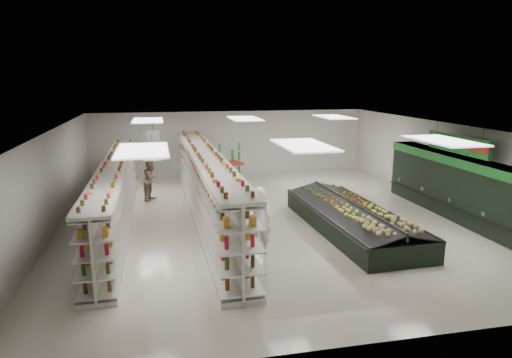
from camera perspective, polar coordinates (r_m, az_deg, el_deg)
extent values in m
plane|color=beige|center=(16.16, 1.34, -4.90)|extent=(16.00, 16.00, 0.00)
cube|color=white|center=(15.51, 1.40, 6.46)|extent=(14.00, 16.00, 0.02)
cube|color=silver|center=(23.50, -3.22, 4.57)|extent=(14.00, 0.02, 3.20)
cube|color=silver|center=(8.51, 14.28, -10.19)|extent=(14.00, 0.02, 3.20)
cube|color=silver|center=(15.70, -24.31, -0.50)|extent=(0.02, 16.00, 3.20)
cube|color=silver|center=(18.66, 22.77, 1.54)|extent=(0.02, 16.00, 3.20)
cube|color=black|center=(17.31, 24.21, -1.07)|extent=(0.80, 8.00, 2.20)
cube|color=#1D6F26|center=(17.12, 24.43, 2.02)|extent=(0.85, 8.00, 0.30)
cube|color=black|center=(17.29, 23.37, -2.89)|extent=(0.55, 7.80, 0.15)
cube|color=silver|center=(17.17, 23.88, -0.29)|extent=(0.45, 7.70, 0.03)
cube|color=silver|center=(17.11, 23.96, 0.69)|extent=(0.45, 7.70, 0.03)
cube|color=white|center=(13.16, -12.82, 3.09)|extent=(0.50, 0.06, 0.40)
cube|color=red|center=(13.16, -12.82, 3.09)|extent=(0.52, 0.02, 0.12)
cylinder|color=black|center=(13.12, -12.88, 4.38)|extent=(0.01, 0.01, 0.50)
cube|color=white|center=(17.12, -12.74, 5.21)|extent=(0.50, 0.06, 0.40)
cube|color=red|center=(17.12, -12.74, 5.21)|extent=(0.52, 0.02, 0.12)
cylinder|color=black|center=(17.09, -12.79, 6.20)|extent=(0.01, 0.01, 0.50)
cube|color=#1D6F26|center=(16.86, 23.85, 4.00)|extent=(0.10, 3.20, 0.60)
cube|color=red|center=(16.83, 23.68, 4.00)|extent=(0.03, 3.20, 0.18)
cylinder|color=black|center=(15.87, 26.49, 4.75)|extent=(0.01, 0.01, 0.50)
cylinder|color=black|center=(17.79, 21.71, 5.87)|extent=(0.01, 0.01, 0.50)
cube|color=silver|center=(16.14, -16.92, -5.26)|extent=(0.90, 11.81, 0.12)
cube|color=silver|center=(15.89, -17.13, -2.08)|extent=(0.07, 11.81, 1.97)
cube|color=silver|center=(15.68, -17.37, 1.55)|extent=(0.90, 11.81, 0.08)
cube|color=silver|center=(16.13, -17.75, -4.89)|extent=(0.45, 11.71, 0.03)
cube|color=silver|center=(16.01, -17.85, -3.42)|extent=(0.45, 11.71, 0.03)
cube|color=silver|center=(15.90, -17.95, -1.92)|extent=(0.45, 11.71, 0.03)
cube|color=silver|center=(15.80, -18.06, -0.41)|extent=(0.45, 11.71, 0.03)
cube|color=silver|center=(15.72, -18.16, 1.12)|extent=(0.45, 11.71, 0.03)
cube|color=silver|center=(16.09, -16.14, -4.83)|extent=(0.45, 11.71, 0.03)
cube|color=silver|center=(15.97, -16.23, -3.35)|extent=(0.45, 11.71, 0.03)
cube|color=silver|center=(15.86, -16.33, -1.85)|extent=(0.45, 11.71, 0.03)
cube|color=silver|center=(15.76, -16.42, -0.34)|extent=(0.45, 11.71, 0.03)
cube|color=silver|center=(15.68, -16.52, 1.20)|extent=(0.45, 11.71, 0.03)
cube|color=silver|center=(16.33, -6.25, -4.54)|extent=(1.21, 13.43, 0.13)
cube|color=silver|center=(16.06, -6.34, -0.95)|extent=(0.27, 13.41, 2.24)
cube|color=silver|center=(15.83, -6.44, 3.14)|extent=(1.21, 13.43, 0.09)
cube|color=silver|center=(16.27, -7.16, -4.14)|extent=(0.69, 13.31, 0.03)
cube|color=silver|center=(16.14, -7.21, -2.47)|extent=(0.69, 13.31, 0.03)
cube|color=silver|center=(16.02, -7.26, -0.78)|extent=(0.69, 13.31, 0.03)
cube|color=silver|center=(15.92, -7.30, 0.93)|extent=(0.69, 13.31, 0.03)
cube|color=silver|center=(15.83, -7.35, 2.67)|extent=(0.69, 13.31, 0.03)
cube|color=silver|center=(16.33, -5.36, -4.03)|extent=(0.69, 13.31, 0.03)
cube|color=silver|center=(16.19, -5.40, -2.38)|extent=(0.69, 13.31, 0.03)
cube|color=silver|center=(16.08, -5.43, -0.69)|extent=(0.69, 13.31, 0.03)
cube|color=silver|center=(15.97, -5.47, 1.02)|extent=(0.69, 13.31, 0.03)
cube|color=silver|center=(15.88, -5.51, 2.75)|extent=(0.69, 13.31, 0.03)
cube|color=black|center=(15.10, 11.85, -5.14)|extent=(2.45, 6.52, 0.64)
cube|color=#262626|center=(14.58, 8.12, -4.24)|extent=(0.29, 6.44, 0.06)
cube|color=#262626|center=(15.50, 15.46, -3.57)|extent=(0.29, 6.44, 0.06)
cube|color=black|center=(14.74, 9.91, -3.74)|extent=(1.42, 6.39, 0.33)
cube|color=black|center=(15.24, 13.86, -3.39)|extent=(1.42, 6.39, 0.33)
cube|color=#262626|center=(14.96, 11.94, -3.23)|extent=(0.28, 6.35, 0.23)
cube|color=red|center=(21.46, -3.68, -0.24)|extent=(1.53, 1.26, 0.22)
cube|color=red|center=(21.29, -3.71, 1.92)|extent=(1.60, 1.33, 0.11)
imported|color=white|center=(12.71, 0.32, -5.20)|extent=(0.76, 0.55, 1.93)
imported|color=tan|center=(18.80, -12.95, -0.08)|extent=(0.80, 0.95, 1.68)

